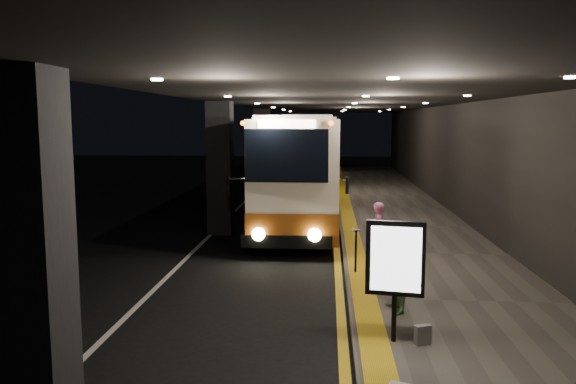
{
  "coord_description": "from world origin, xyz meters",
  "views": [
    {
      "loc": [
        2.07,
        -14.37,
        3.77
      ],
      "look_at": [
        0.91,
        1.8,
        1.7
      ],
      "focal_mm": 35.0,
      "sensor_mm": 36.0,
      "label": 1
    }
  ],
  "objects_px": {
    "passenger_waiting_green": "(395,273)",
    "stanchion_post": "(356,251)",
    "coach_main": "(298,173)",
    "coach_third": "(316,146)",
    "passenger_boarding": "(380,231)",
    "bag_polka": "(423,335)",
    "info_sign": "(395,261)",
    "coach_second": "(306,155)"
  },
  "relations": [
    {
      "from": "coach_third",
      "to": "passenger_waiting_green",
      "type": "relative_size",
      "value": 7.35
    },
    {
      "from": "bag_polka",
      "to": "stanchion_post",
      "type": "xyz_separation_m",
      "value": [
        -0.88,
        4.32,
        0.35
      ]
    },
    {
      "from": "coach_second",
      "to": "passenger_boarding",
      "type": "xyz_separation_m",
      "value": [
        2.59,
        -16.48,
        -0.97
      ]
    },
    {
      "from": "bag_polka",
      "to": "stanchion_post",
      "type": "relative_size",
      "value": 0.32
    },
    {
      "from": "info_sign",
      "to": "coach_second",
      "type": "bearing_deg",
      "value": 105.99
    },
    {
      "from": "coach_main",
      "to": "passenger_waiting_green",
      "type": "distance_m",
      "value": 10.56
    },
    {
      "from": "coach_main",
      "to": "passenger_boarding",
      "type": "bearing_deg",
      "value": -69.97
    },
    {
      "from": "info_sign",
      "to": "stanchion_post",
      "type": "xyz_separation_m",
      "value": [
        -0.42,
        4.21,
        -0.85
      ]
    },
    {
      "from": "coach_second",
      "to": "passenger_waiting_green",
      "type": "height_order",
      "value": "coach_second"
    },
    {
      "from": "info_sign",
      "to": "passenger_waiting_green",
      "type": "bearing_deg",
      "value": 92.99
    },
    {
      "from": "coach_second",
      "to": "bag_polka",
      "type": "relative_size",
      "value": 38.8
    },
    {
      "from": "coach_main",
      "to": "coach_second",
      "type": "height_order",
      "value": "coach_second"
    },
    {
      "from": "coach_main",
      "to": "bag_polka",
      "type": "height_order",
      "value": "coach_main"
    },
    {
      "from": "coach_main",
      "to": "coach_third",
      "type": "distance_m",
      "value": 25.01
    },
    {
      "from": "passenger_boarding",
      "to": "stanchion_post",
      "type": "xyz_separation_m",
      "value": [
        -0.68,
        -1.21,
        -0.25
      ]
    },
    {
      "from": "coach_main",
      "to": "stanchion_post",
      "type": "relative_size",
      "value": 11.95
    },
    {
      "from": "coach_third",
      "to": "bag_polka",
      "type": "xyz_separation_m",
      "value": [
        2.57,
        -36.78,
        -1.38
      ]
    },
    {
      "from": "coach_main",
      "to": "bag_polka",
      "type": "distance_m",
      "value": 12.16
    },
    {
      "from": "passenger_boarding",
      "to": "info_sign",
      "type": "height_order",
      "value": "info_sign"
    },
    {
      "from": "coach_main",
      "to": "stanchion_post",
      "type": "bearing_deg",
      "value": -78.02
    },
    {
      "from": "coach_main",
      "to": "info_sign",
      "type": "relative_size",
      "value": 6.09
    },
    {
      "from": "coach_second",
      "to": "coach_third",
      "type": "distance_m",
      "value": 14.78
    },
    {
      "from": "stanchion_post",
      "to": "coach_second",
      "type": "bearing_deg",
      "value": 96.17
    },
    {
      "from": "passenger_boarding",
      "to": "stanchion_post",
      "type": "bearing_deg",
      "value": 153.89
    },
    {
      "from": "passenger_waiting_green",
      "to": "bag_polka",
      "type": "distance_m",
      "value": 1.66
    },
    {
      "from": "coach_main",
      "to": "stanchion_post",
      "type": "xyz_separation_m",
      "value": [
        1.77,
        -7.46,
        -1.16
      ]
    },
    {
      "from": "coach_second",
      "to": "info_sign",
      "type": "relative_size",
      "value": 6.26
    },
    {
      "from": "coach_main",
      "to": "passenger_boarding",
      "type": "xyz_separation_m",
      "value": [
        2.45,
        -6.25,
        -0.91
      ]
    },
    {
      "from": "coach_third",
      "to": "bag_polka",
      "type": "height_order",
      "value": "coach_third"
    },
    {
      "from": "passenger_waiting_green",
      "to": "coach_main",
      "type": "bearing_deg",
      "value": -177.09
    },
    {
      "from": "stanchion_post",
      "to": "coach_third",
      "type": "bearing_deg",
      "value": 92.99
    },
    {
      "from": "coach_second",
      "to": "stanchion_post",
      "type": "xyz_separation_m",
      "value": [
        1.91,
        -17.69,
        -1.22
      ]
    },
    {
      "from": "coach_third",
      "to": "stanchion_post",
      "type": "distance_m",
      "value": 32.53
    },
    {
      "from": "coach_second",
      "to": "passenger_waiting_green",
      "type": "bearing_deg",
      "value": -85.71
    },
    {
      "from": "coach_third",
      "to": "passenger_waiting_green",
      "type": "height_order",
      "value": "coach_third"
    },
    {
      "from": "coach_third",
      "to": "passenger_boarding",
      "type": "height_order",
      "value": "coach_third"
    },
    {
      "from": "passenger_waiting_green",
      "to": "bag_polka",
      "type": "height_order",
      "value": "passenger_waiting_green"
    },
    {
      "from": "coach_second",
      "to": "passenger_waiting_green",
      "type": "xyz_separation_m",
      "value": [
        2.51,
        -20.48,
        -0.97
      ]
    },
    {
      "from": "coach_third",
      "to": "info_sign",
      "type": "relative_size",
      "value": 5.58
    },
    {
      "from": "bag_polka",
      "to": "info_sign",
      "type": "relative_size",
      "value": 0.16
    },
    {
      "from": "passenger_waiting_green",
      "to": "stanchion_post",
      "type": "height_order",
      "value": "passenger_waiting_green"
    },
    {
      "from": "info_sign",
      "to": "stanchion_post",
      "type": "relative_size",
      "value": 1.96
    }
  ]
}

